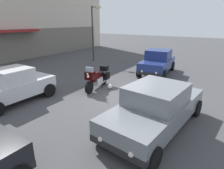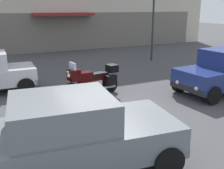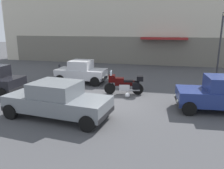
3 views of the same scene
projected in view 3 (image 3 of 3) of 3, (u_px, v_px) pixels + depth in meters
ground_plane at (110, 103)px, 11.68m from camera, size 80.00×80.00×0.00m
building_facade_rear at (142, 9)px, 23.24m from camera, size 31.23×3.40×11.18m
motorcycle at (125, 84)px, 13.09m from camera, size 2.26×0.91×1.36m
helmet at (127, 95)px, 12.56m from camera, size 0.28×0.28×0.28m
car_hatchback_near at (221, 94)px, 10.40m from camera, size 3.97×2.06×1.64m
car_sedan_far at (57, 100)px, 9.70m from camera, size 4.71×2.37×1.56m
car_compact_side at (81, 72)px, 15.76m from camera, size 3.50×1.77×1.56m
streetlamp_curbside at (221, 40)px, 15.59m from camera, size 0.28×0.94×4.73m
bollard_curbside at (60, 70)px, 17.71m from camera, size 0.16×0.16×1.00m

